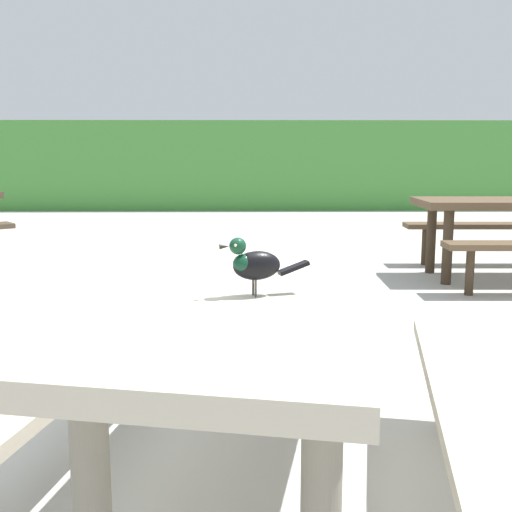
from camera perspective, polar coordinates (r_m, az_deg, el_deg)
ground_plane at (r=2.56m, az=-4.23°, el=-18.01°), size 60.00×60.00×0.00m
hedge_wall at (r=13.06m, az=-1.51°, el=8.23°), size 28.00×1.21×1.77m
picnic_table_foreground at (r=2.09m, az=0.14°, el=-7.96°), size 1.98×2.00×0.74m
bird_grackle at (r=1.92m, az=-0.23°, el=-0.67°), size 0.28×0.12×0.18m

